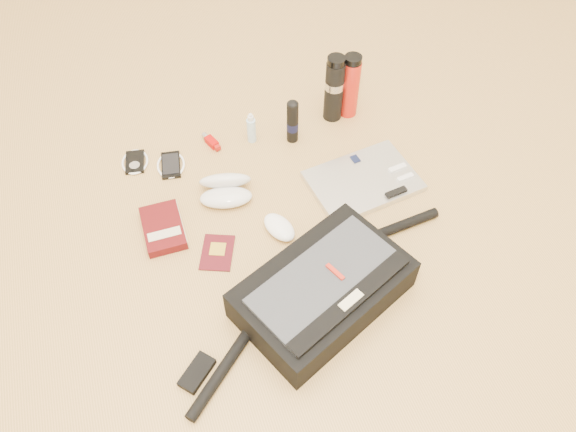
{
  "coord_description": "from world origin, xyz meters",
  "views": [
    {
      "loc": [
        -0.36,
        -0.93,
        1.38
      ],
      "look_at": [
        -0.02,
        0.04,
        0.06
      ],
      "focal_mm": 35.0,
      "sensor_mm": 36.0,
      "label": 1
    }
  ],
  "objects_px": {
    "laptop": "(364,181)",
    "thermos_black": "(334,88)",
    "messenger_bag": "(323,290)",
    "thermos_red": "(350,86)",
    "book": "(164,228)"
  },
  "relations": [
    {
      "from": "laptop",
      "to": "thermos_black",
      "type": "height_order",
      "value": "thermos_black"
    },
    {
      "from": "thermos_black",
      "to": "thermos_red",
      "type": "bearing_deg",
      "value": -0.44
    },
    {
      "from": "messenger_bag",
      "to": "laptop",
      "type": "height_order",
      "value": "messenger_bag"
    },
    {
      "from": "messenger_bag",
      "to": "thermos_black",
      "type": "bearing_deg",
      "value": 42.72
    },
    {
      "from": "messenger_bag",
      "to": "book",
      "type": "distance_m",
      "value": 0.53
    },
    {
      "from": "laptop",
      "to": "messenger_bag",
      "type": "bearing_deg",
      "value": -135.33
    },
    {
      "from": "laptop",
      "to": "book",
      "type": "relative_size",
      "value": 2.0
    },
    {
      "from": "messenger_bag",
      "to": "book",
      "type": "height_order",
      "value": "messenger_bag"
    },
    {
      "from": "book",
      "to": "thermos_black",
      "type": "relative_size",
      "value": 0.72
    },
    {
      "from": "laptop",
      "to": "thermos_red",
      "type": "bearing_deg",
      "value": 68.91
    },
    {
      "from": "messenger_bag",
      "to": "thermos_black",
      "type": "height_order",
      "value": "thermos_black"
    },
    {
      "from": "laptop",
      "to": "thermos_black",
      "type": "distance_m",
      "value": 0.35
    },
    {
      "from": "messenger_bag",
      "to": "book",
      "type": "bearing_deg",
      "value": 110.52
    },
    {
      "from": "laptop",
      "to": "book",
      "type": "height_order",
      "value": "same"
    },
    {
      "from": "messenger_bag",
      "to": "thermos_red",
      "type": "relative_size",
      "value": 3.62
    }
  ]
}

